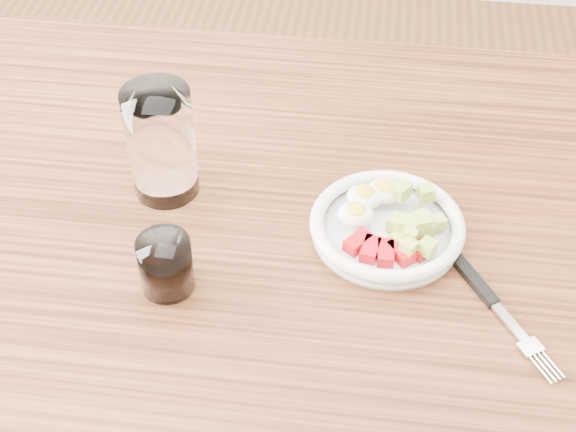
% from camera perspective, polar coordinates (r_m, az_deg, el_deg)
% --- Properties ---
extents(dining_table, '(1.50, 0.90, 0.77)m').
position_cam_1_polar(dining_table, '(1.03, 0.48, -5.60)').
color(dining_table, brown).
rests_on(dining_table, ground).
extents(bowl, '(0.19, 0.19, 0.05)m').
position_cam_1_polar(bowl, '(0.96, 7.04, -0.59)').
color(bowl, white).
rests_on(bowl, dining_table).
extents(fork, '(0.13, 0.19, 0.01)m').
position_cam_1_polar(fork, '(0.93, 13.68, -5.16)').
color(fork, black).
rests_on(fork, dining_table).
extents(water_glass, '(0.08, 0.08, 0.15)m').
position_cam_1_polar(water_glass, '(0.99, -9.00, 5.14)').
color(water_glass, white).
rests_on(water_glass, dining_table).
extents(coffee_glass, '(0.06, 0.06, 0.07)m').
position_cam_1_polar(coffee_glass, '(0.90, -8.69, -3.46)').
color(coffee_glass, white).
rests_on(coffee_glass, dining_table).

